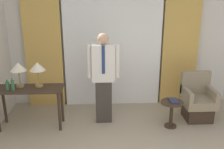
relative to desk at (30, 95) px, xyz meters
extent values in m
cube|color=silver|center=(1.52, 1.08, 0.73)|extent=(10.00, 0.06, 2.70)
cube|color=white|center=(1.52, 0.95, 0.67)|extent=(2.01, 0.06, 2.58)
cube|color=gold|center=(0.10, 0.95, 0.67)|extent=(0.76, 0.06, 2.58)
cube|color=gold|center=(2.94, 0.95, 0.67)|extent=(0.76, 0.06, 2.58)
cube|color=#38281E|center=(0.00, 0.00, 0.11)|extent=(1.18, 0.46, 0.03)
cylinder|color=#38281E|center=(0.53, -0.17, -0.26)|extent=(0.05, 0.05, 0.72)
cylinder|color=#38281E|center=(-0.53, 0.17, -0.26)|extent=(0.05, 0.05, 0.72)
cylinder|color=#38281E|center=(0.53, 0.17, -0.26)|extent=(0.05, 0.05, 0.72)
cylinder|color=#9E7F47|center=(-0.16, 0.07, 0.15)|extent=(0.14, 0.14, 0.04)
cylinder|color=#9E7F47|center=(-0.16, 0.07, 0.30)|extent=(0.02, 0.02, 0.26)
cone|color=beige|center=(-0.16, 0.07, 0.50)|extent=(0.28, 0.28, 0.14)
cylinder|color=#9E7F47|center=(0.16, 0.07, 0.15)|extent=(0.14, 0.14, 0.04)
cylinder|color=#9E7F47|center=(0.16, 0.07, 0.30)|extent=(0.02, 0.02, 0.26)
cone|color=beige|center=(0.16, 0.07, 0.50)|extent=(0.28, 0.28, 0.14)
cylinder|color=#336638|center=(-0.33, -0.09, 0.20)|extent=(0.06, 0.06, 0.15)
cylinder|color=#336638|center=(-0.33, -0.09, 0.30)|extent=(0.03, 0.03, 0.04)
cylinder|color=#336638|center=(-0.23, -0.12, 0.22)|extent=(0.06, 0.06, 0.18)
cylinder|color=#336638|center=(-0.23, -0.12, 0.34)|extent=(0.02, 0.02, 0.05)
cube|color=#38332D|center=(1.31, 0.14, -0.21)|extent=(0.30, 0.16, 0.81)
cube|color=silver|center=(1.31, 0.14, 0.53)|extent=(0.41, 0.18, 0.67)
cube|color=navy|center=(1.31, 0.04, 0.61)|extent=(0.06, 0.01, 0.51)
cylinder|color=silver|center=(1.06, 0.14, 0.56)|extent=(0.09, 0.09, 0.61)
cylinder|color=silver|center=(1.56, 0.14, 0.56)|extent=(0.09, 0.09, 0.61)
sphere|color=tan|center=(1.31, 0.14, 0.96)|extent=(0.20, 0.20, 0.20)
cube|color=#38281E|center=(3.11, 0.13, -0.48)|extent=(0.48, 0.47, 0.28)
cube|color=gray|center=(3.11, 0.13, -0.26)|extent=(0.56, 0.55, 0.16)
cube|color=gray|center=(3.11, 0.37, 0.05)|extent=(0.56, 0.10, 0.45)
cube|color=gray|center=(2.87, 0.13, -0.09)|extent=(0.08, 0.55, 0.18)
cube|color=gray|center=(3.35, 0.13, -0.09)|extent=(0.08, 0.55, 0.18)
cylinder|color=#38281E|center=(2.52, -0.14, -0.61)|extent=(0.22, 0.22, 0.02)
cylinder|color=#38281E|center=(2.52, -0.14, -0.38)|extent=(0.06, 0.06, 0.47)
cylinder|color=#38281E|center=(2.52, -0.14, -0.14)|extent=(0.41, 0.41, 0.03)
cube|color=#2D334C|center=(2.55, -0.13, -0.11)|extent=(0.15, 0.22, 0.03)
camera|label=1|loc=(1.25, -4.14, 1.68)|focal=40.00mm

